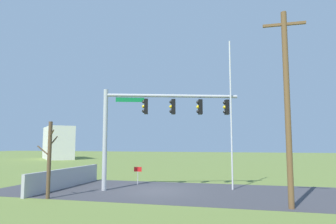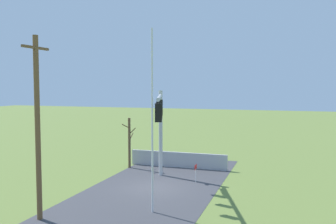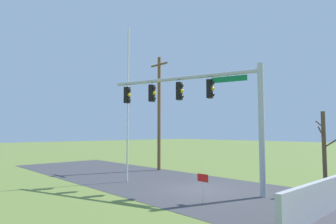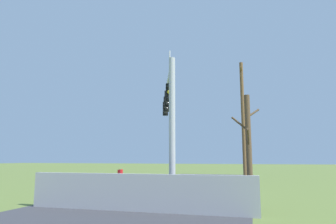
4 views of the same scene
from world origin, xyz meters
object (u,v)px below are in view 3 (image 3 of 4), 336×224
open_sign (203,182)px  bare_tree (324,150)px  signal_mast (203,101)px  flagpole (128,103)px  utility_pole (159,111)px

open_sign → bare_tree: bearing=66.1°
signal_mast → flagpole: bearing=-165.0°
flagpole → bare_tree: bearing=30.6°
signal_mast → open_sign: 4.50m
signal_mast → bare_tree: signal_mast is taller
flagpole → utility_pole: (-2.70, 4.92, -0.08)m
signal_mast → utility_pole: 8.38m
bare_tree → open_sign: size_ratio=3.29×
bare_tree → open_sign: 6.82m
flagpole → utility_pole: bearing=118.8°
utility_pole → bare_tree: utility_pole is taller
flagpole → utility_pole: size_ratio=1.05×
flagpole → bare_tree: flagpole is taller
signal_mast → open_sign: size_ratio=6.68×
flagpole → open_sign: bearing=-6.2°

